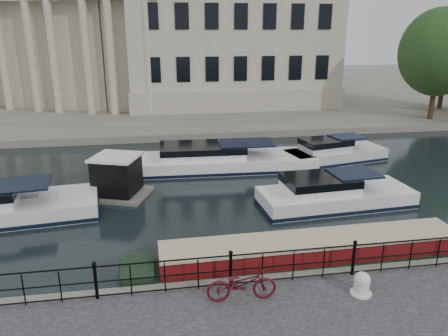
{
  "coord_description": "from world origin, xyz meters",
  "views": [
    {
      "loc": [
        -2.12,
        -13.78,
        8.2
      ],
      "look_at": [
        0.5,
        2.0,
        3.0
      ],
      "focal_mm": 35.0,
      "sensor_mm": 36.0,
      "label": 1
    }
  ],
  "objects_px": {
    "narrowboat": "(312,259)",
    "harbour_hut": "(117,178)",
    "bicycle": "(242,284)",
    "mooring_bollard": "(362,284)"
  },
  "relations": [
    {
      "from": "bicycle",
      "to": "mooring_bollard",
      "type": "distance_m",
      "value": 3.63
    },
    {
      "from": "narrowboat",
      "to": "harbour_hut",
      "type": "bearing_deg",
      "value": 130.03
    },
    {
      "from": "bicycle",
      "to": "narrowboat",
      "type": "height_order",
      "value": "bicycle"
    },
    {
      "from": "harbour_hut",
      "to": "mooring_bollard",
      "type": "bearing_deg",
      "value": -33.87
    },
    {
      "from": "mooring_bollard",
      "to": "harbour_hut",
      "type": "height_order",
      "value": "harbour_hut"
    },
    {
      "from": "bicycle",
      "to": "narrowboat",
      "type": "bearing_deg",
      "value": -51.55
    },
    {
      "from": "narrowboat",
      "to": "harbour_hut",
      "type": "height_order",
      "value": "harbour_hut"
    },
    {
      "from": "bicycle",
      "to": "mooring_bollard",
      "type": "height_order",
      "value": "bicycle"
    },
    {
      "from": "mooring_bollard",
      "to": "narrowboat",
      "type": "relative_size",
      "value": 0.05
    },
    {
      "from": "harbour_hut",
      "to": "narrowboat",
      "type": "bearing_deg",
      "value": -28.85
    }
  ]
}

